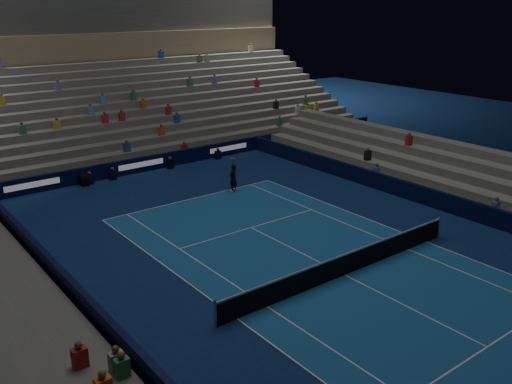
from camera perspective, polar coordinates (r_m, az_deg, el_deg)
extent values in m
plane|color=#0D2250|center=(23.55, 9.05, -8.39)|extent=(90.00, 90.00, 0.00)
cube|color=#1A5694|center=(23.55, 9.05, -8.38)|extent=(10.97, 23.77, 0.01)
cube|color=black|center=(37.52, -11.75, 2.76)|extent=(44.00, 0.25, 1.00)
cube|color=black|center=(30.64, 21.74, -1.94)|extent=(0.25, 37.00, 1.00)
cube|color=#080A32|center=(18.37, -13.11, -15.45)|extent=(0.25, 37.00, 1.00)
cube|color=slate|center=(38.46, -12.39, 2.72)|extent=(44.00, 1.00, 0.50)
cube|color=slate|center=(39.27, -13.06, 3.39)|extent=(44.00, 1.00, 1.00)
cube|color=slate|center=(40.09, -13.69, 4.03)|extent=(44.00, 1.00, 1.50)
cube|color=slate|center=(40.93, -14.30, 4.64)|extent=(44.00, 1.00, 2.00)
cube|color=slate|center=(41.76, -14.89, 5.22)|extent=(44.00, 1.00, 2.50)
cube|color=slate|center=(42.61, -15.46, 5.79)|extent=(44.00, 1.00, 3.00)
cube|color=slate|center=(43.47, -16.00, 6.33)|extent=(44.00, 1.00, 3.50)
cube|color=slate|center=(44.33, -16.53, 6.85)|extent=(44.00, 1.00, 4.00)
cube|color=slate|center=(45.20, -17.03, 7.35)|extent=(44.00, 1.00, 4.50)
cube|color=slate|center=(46.08, -17.52, 7.83)|extent=(44.00, 1.00, 5.00)
cube|color=slate|center=(46.96, -17.99, 8.29)|extent=(44.00, 1.00, 5.50)
cube|color=slate|center=(47.85, -18.45, 8.73)|extent=(44.00, 1.00, 6.00)
cube|color=#987F5E|center=(48.40, -19.42, 13.65)|extent=(44.00, 0.60, 2.20)
cube|color=#494947|center=(49.60, -20.31, 16.69)|extent=(44.00, 2.40, 3.00)
cube|color=gray|center=(31.39, 22.45, -2.03)|extent=(1.00, 37.00, 0.50)
cube|color=gray|center=(32.14, 23.42, -1.21)|extent=(1.00, 37.00, 1.00)
cube|color=gray|center=(32.91, 24.34, -0.42)|extent=(1.00, 37.00, 1.50)
cube|color=#5F5F5B|center=(18.27, -15.41, -16.83)|extent=(1.00, 37.00, 0.50)
cube|color=#5F5F5B|center=(17.88, -18.56, -17.08)|extent=(1.00, 37.00, 1.00)
cube|color=#5F5F5B|center=(17.54, -21.85, -17.30)|extent=(1.00, 37.00, 1.50)
cylinder|color=#B2B2B7|center=(19.64, -4.19, -12.32)|extent=(0.10, 0.10, 1.10)
cylinder|color=#B2B2B7|center=(27.97, 18.22, -3.37)|extent=(0.10, 0.10, 1.10)
cube|color=black|center=(23.35, 9.11, -7.41)|extent=(12.80, 0.03, 0.90)
cube|color=white|center=(23.14, 9.17, -6.33)|extent=(12.80, 0.04, 0.08)
imported|color=black|center=(32.81, -2.36, 1.43)|extent=(0.71, 0.57, 1.69)
cube|color=black|center=(35.72, -17.16, 1.19)|extent=(0.61, 0.69, 0.66)
cylinder|color=black|center=(35.23, -16.91, 1.31)|extent=(0.23, 0.37, 0.16)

